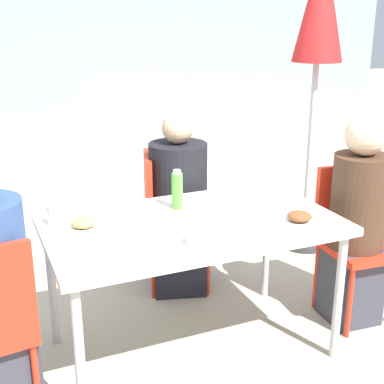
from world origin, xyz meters
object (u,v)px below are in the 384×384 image
Objects in this scene: person_right at (356,225)px; drinking_cup at (55,215)px; salad_bowl at (204,237)px; bottle at (178,190)px; chair_right at (354,230)px; chair_far at (165,210)px; closed_umbrella at (319,22)px; person_far at (178,210)px.

person_right is 1.63m from drinking_cup.
drinking_cup is at bearing 139.86° from salad_bowl.
bottle is at bearing 82.22° from salad_bowl.
chair_right is 8.38× the size of drinking_cup.
chair_far is at bearing 79.42° from salad_bowl.
person_right is 0.55× the size of closed_umbrella.
chair_right is 0.40× the size of closed_umbrella.
closed_umbrella is (0.37, 0.98, 1.06)m from person_right.
chair_far is 0.40× the size of closed_umbrella.
bottle is at bearing -5.66° from person_far.
chair_far is at bearing -171.59° from closed_umbrella.
salad_bowl is at bearing 5.54° from chair_far.
closed_umbrella is at bearing 40.24° from salad_bowl.
bottle is 0.63m from drinking_cup.
chair_right is at bearing -7.28° from drinking_cup.
chair_right is 1.00× the size of chair_far.
person_far is at bearing -39.22° from person_right.
salad_bowl is at bearing -97.78° from bottle.
person_right is at bearing 62.09° from chair_far.
salad_bowl is (-0.25, -0.93, 0.22)m from person_far.
closed_umbrella reaches higher than chair_far.
chair_right is 1.48m from closed_umbrella.
person_far reaches higher than salad_bowl.
chair_far is at bearing 34.66° from drinking_cup.
chair_right reaches higher than drinking_cup.
drinking_cup is at bearing -5.77° from person_right.
chair_far is 4.20× the size of bottle.
closed_umbrella is 2.02m from salad_bowl.
person_far is (0.06, -0.07, 0.02)m from chair_far.
bottle is at bearing 3.17° from chair_far.
closed_umbrella is at bearing -104.57° from chair_right.
person_right is at bearing -15.72° from bottle.
salad_bowl is (-0.06, -0.46, -0.07)m from bottle.
drinking_cup is (-1.96, -0.70, -0.86)m from closed_umbrella.
closed_umbrella is 10.40× the size of bottle.
chair_far is 0.63m from bottle.
chair_right is at bearing -122.01° from person_right.
bottle reaches higher than drinking_cup.
bottle is at bearing -151.69° from closed_umbrella.
drinking_cup is 0.70× the size of salad_bowl.
drinking_cup is at bearing -39.22° from chair_far.
drinking_cup reaches higher than salad_bowl.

